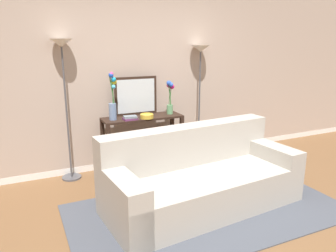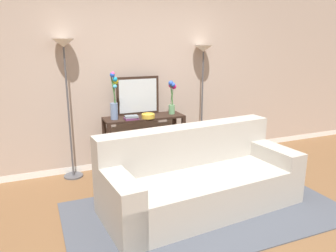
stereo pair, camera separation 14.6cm
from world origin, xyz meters
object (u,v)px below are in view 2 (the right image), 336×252
Objects in this scene: floor_lamp_left at (65,71)px; book_row_under_console at (122,169)px; wall_mirror at (138,96)px; book_stack at (131,118)px; fruit_bowl at (148,116)px; couch at (199,180)px; vase_tall_flowers at (114,100)px; vase_short_flowers at (172,96)px; console_table at (144,134)px; floor_lamp_right at (203,71)px.

floor_lamp_left reaches higher than book_row_under_console.
wall_mirror is 3.28× the size of book_stack.
floor_lamp_left reaches higher than fruit_bowl.
book_row_under_console is (-0.55, 1.27, -0.25)m from couch.
vase_tall_flowers reaches higher than vase_short_flowers.
floor_lamp_right is (1.00, 0.13, 0.85)m from console_table.
floor_lamp_right is at bearing 7.58° from console_table.
book_row_under_console is (-1.34, -0.13, -1.34)m from floor_lamp_right.
console_table is 0.67m from vase_tall_flowers.
console_table is 0.31m from fruit_bowl.
console_table is at bearing 2.38° from vase_tall_flowers.
book_row_under_console is at bearing -180.00° from console_table.
console_table is at bearing 0.00° from book_row_under_console.
vase_short_flowers reaches higher than fruit_bowl.
floor_lamp_left is 9.74× the size of book_stack.
floor_lamp_left is at bearing 172.47° from console_table.
vase_short_flowers is at bearing -0.03° from book_row_under_console.
console_table reaches higher than book_row_under_console.
vase_short_flowers is 2.56× the size of book_stack.
fruit_bowl is at bearing -78.85° from wall_mirror.
book_stack is (-0.65, -0.12, -0.23)m from vase_short_flowers.
floor_lamp_right is 2.74× the size of vase_tall_flowers.
console_table is at bearing -172.42° from floor_lamp_right.
fruit_bowl is (0.44, -0.10, -0.23)m from vase_tall_flowers.
vase_short_flowers reaches higher than console_table.
book_stack is at bearing -44.23° from book_row_under_console.
couch is 1.22× the size of floor_lamp_left.
console_table is (-0.21, 1.27, 0.23)m from couch.
fruit_bowl is 0.77× the size of book_row_under_console.
book_row_under_console is at bearing 113.57° from couch.
couch is 4.66× the size of vase_short_flowers.
floor_lamp_left is 2.97× the size of wall_mirror.
couch is 2.18m from floor_lamp_left.
floor_lamp_left is 1.56m from book_row_under_console.
wall_mirror is at bearing 26.95° from book_row_under_console.
vase_tall_flowers is at bearing 153.89° from book_stack.
vase_short_flowers is at bearing -166.84° from floor_lamp_right.
floor_lamp_left reaches higher than vase_tall_flowers.
fruit_bowl is at bearing -12.74° from vase_tall_flowers.
wall_mirror is 0.37m from fruit_bowl.
floor_lamp_right is 1.46m from vase_tall_flowers.
wall_mirror reaches higher than console_table.
book_row_under_console is (-0.12, 0.12, -0.77)m from book_stack.
book_stack is at bearing -151.97° from console_table.
vase_short_flowers is (0.46, -0.16, -0.01)m from wall_mirror.
console_table is 6.12× the size of fruit_bowl.
book_row_under_console is at bearing 135.77° from book_stack.
floor_lamp_left is 10.03× the size of fruit_bowl.
fruit_bowl is at bearing -18.09° from book_row_under_console.
fruit_bowl is (0.02, -0.12, 0.28)m from console_table.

